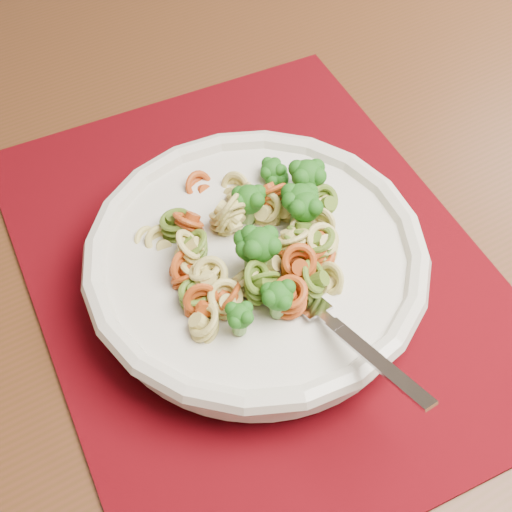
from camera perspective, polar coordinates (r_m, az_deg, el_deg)
The scene contains 5 objects.
dining_table at distance 0.73m, azimuth 4.42°, elevation -4.09°, with size 1.58×1.30×0.70m.
placemat at distance 0.63m, azimuth 0.14°, elevation -0.96°, with size 0.49×0.38×0.00m, color #54030A.
pasta_bowl at distance 0.60m, azimuth -0.00°, elevation -0.48°, with size 0.29×0.29×0.05m.
pasta_broccoli_heap at distance 0.58m, azimuth 0.00°, elevation 0.36°, with size 0.24×0.24×0.06m, color tan, non-canonical shape.
fork at distance 0.56m, azimuth 4.51°, elevation -4.00°, with size 0.19×0.02×0.01m, color silver, non-canonical shape.
Camera 1 is at (-0.12, -0.90, 1.21)m, focal length 50.00 mm.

